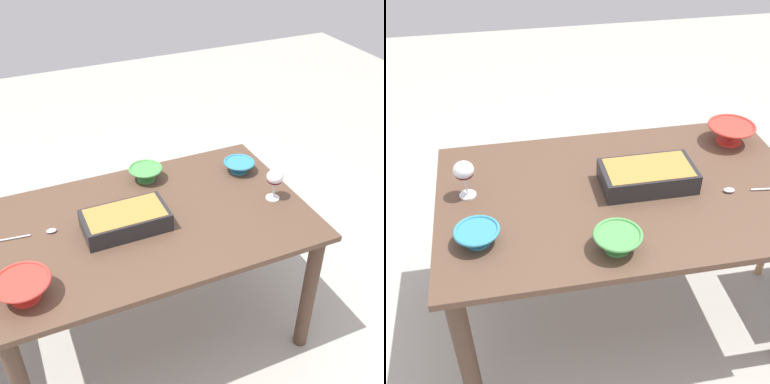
# 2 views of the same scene
# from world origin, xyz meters

# --- Properties ---
(ground_plane) EXTENTS (8.00, 8.00, 0.00)m
(ground_plane) POSITION_xyz_m (0.00, 0.00, 0.00)
(ground_plane) COLOR #B2ADA3
(dining_table) EXTENTS (1.44, 0.88, 0.73)m
(dining_table) POSITION_xyz_m (0.00, 0.00, 0.61)
(dining_table) COLOR brown
(dining_table) RESTS_ON ground_plane
(wine_glass) EXTENTS (0.08, 0.08, 0.15)m
(wine_glass) POSITION_xyz_m (-0.59, 0.08, 0.84)
(wine_glass) COLOR white
(wine_glass) RESTS_ON dining_table
(casserole_dish) EXTENTS (0.37, 0.20, 0.09)m
(casserole_dish) POSITION_xyz_m (0.10, 0.02, 0.77)
(casserole_dish) COLOR #262628
(casserole_dish) RESTS_ON dining_table
(mixing_bowl) EXTENTS (0.16, 0.16, 0.06)m
(mixing_bowl) POSITION_xyz_m (-0.56, -0.19, 0.76)
(mixing_bowl) COLOR teal
(mixing_bowl) RESTS_ON dining_table
(small_bowl) EXTENTS (0.17, 0.17, 0.07)m
(small_bowl) POSITION_xyz_m (-0.10, -0.31, 0.77)
(small_bowl) COLOR #4C994C
(small_bowl) RESTS_ON dining_table
(serving_bowl) EXTENTS (0.21, 0.21, 0.09)m
(serving_bowl) POSITION_xyz_m (0.56, 0.26, 0.78)
(serving_bowl) COLOR red
(serving_bowl) RESTS_ON dining_table
(serving_spoon) EXTENTS (0.28, 0.05, 0.01)m
(serving_spoon) POSITION_xyz_m (0.47, -0.09, 0.73)
(serving_spoon) COLOR silver
(serving_spoon) RESTS_ON dining_table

